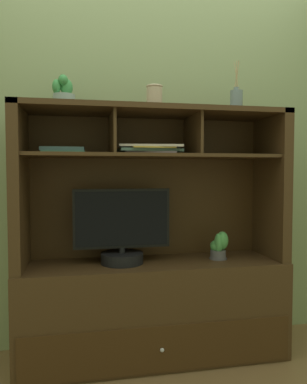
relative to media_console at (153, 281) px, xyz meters
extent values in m
cube|color=brown|center=(0.00, -0.01, -0.47)|extent=(6.00, 6.00, 0.02)
cube|color=gray|center=(0.00, 0.25, 0.94)|extent=(6.00, 0.02, 2.80)
cube|color=#432D18|center=(0.00, -0.01, -0.17)|extent=(1.60, 0.45, 0.59)
cube|color=#3D2611|center=(0.00, -0.24, -0.31)|extent=(1.53, 0.01, 0.26)
sphere|color=silver|center=(0.00, -0.25, -0.31)|extent=(0.02, 0.02, 0.02)
cube|color=#432D18|center=(-0.77, -0.01, 0.58)|extent=(0.06, 0.42, 0.92)
cube|color=#432D18|center=(0.77, -0.01, 0.58)|extent=(0.06, 0.42, 0.92)
cube|color=#3D2611|center=(0.00, 0.19, 0.57)|extent=(1.54, 0.02, 0.89)
cube|color=#432D18|center=(0.00, -0.01, 1.03)|extent=(1.60, 0.42, 0.03)
cube|color=#432D18|center=(0.00, -0.01, 0.76)|extent=(1.48, 0.38, 0.02)
cube|color=#432D18|center=(-0.25, -0.01, 0.89)|extent=(0.02, 0.36, 0.24)
cube|color=#432D18|center=(0.25, -0.01, 0.89)|extent=(0.02, 0.36, 0.24)
cylinder|color=black|center=(-0.19, -0.01, 0.15)|extent=(0.25, 0.25, 0.06)
cylinder|color=black|center=(-0.19, -0.01, 0.20)|extent=(0.04, 0.04, 0.03)
cube|color=black|center=(-0.19, -0.01, 0.39)|extent=(0.57, 0.03, 0.35)
cube|color=black|center=(-0.19, -0.03, 0.39)|extent=(0.54, 0.00, 0.32)
cylinder|color=#565258|center=(0.41, -0.02, 0.15)|extent=(0.10, 0.10, 0.06)
cylinder|color=#565258|center=(0.41, -0.02, 0.13)|extent=(0.11, 0.11, 0.01)
ellipsoid|color=#4FA151|center=(0.44, -0.02, 0.24)|extent=(0.08, 0.07, 0.11)
ellipsoid|color=#4FA151|center=(0.40, 0.00, 0.20)|extent=(0.06, 0.08, 0.07)
ellipsoid|color=#4FA151|center=(0.41, -0.03, 0.22)|extent=(0.05, 0.07, 0.13)
cube|color=#6A5962|center=(-0.02, -0.03, 0.78)|extent=(0.32, 0.25, 0.01)
cube|color=#506F65|center=(-0.03, -0.03, 0.79)|extent=(0.38, 0.22, 0.02)
cube|color=gold|center=(-0.02, -0.03, 0.81)|extent=(0.25, 0.26, 0.01)
cube|color=beige|center=(-0.02, -0.04, 0.82)|extent=(0.39, 0.26, 0.01)
cube|color=#407965|center=(-0.52, 0.01, 0.78)|extent=(0.25, 0.24, 0.01)
cube|color=#4A6970|center=(-0.53, 0.01, 0.80)|extent=(0.25, 0.19, 0.02)
cylinder|color=slate|center=(0.52, -0.03, 1.11)|extent=(0.08, 0.08, 0.13)
cylinder|color=slate|center=(0.52, -0.03, 1.18)|extent=(0.03, 0.03, 0.02)
cylinder|color=tan|center=(0.52, -0.03, 1.26)|extent=(0.00, 0.04, 0.18)
cylinder|color=tan|center=(0.52, -0.02, 1.26)|extent=(0.03, 0.01, 0.18)
cylinder|color=tan|center=(0.52, -0.02, 1.26)|extent=(0.02, 0.02, 0.18)
cylinder|color=tan|center=(0.52, -0.03, 1.26)|extent=(0.02, 0.03, 0.18)
cylinder|color=tan|center=(0.52, -0.03, 1.26)|extent=(0.02, 0.01, 0.18)
cylinder|color=#89A19A|center=(-0.52, 0.01, 1.08)|extent=(0.12, 0.12, 0.07)
cylinder|color=#89A19A|center=(-0.52, 0.01, 1.05)|extent=(0.14, 0.14, 0.01)
ellipsoid|color=#3B8E48|center=(-0.50, 0.00, 1.15)|extent=(0.07, 0.06, 0.09)
ellipsoid|color=#3B8E48|center=(-0.52, 0.02, 1.16)|extent=(0.07, 0.05, 0.07)
ellipsoid|color=#3B8E48|center=(-0.56, 0.00, 1.15)|extent=(0.05, 0.07, 0.08)
ellipsoid|color=#3B8E48|center=(-0.52, -0.01, 1.19)|extent=(0.06, 0.07, 0.06)
cylinder|color=tan|center=(0.00, -0.04, 1.10)|extent=(0.09, 0.09, 0.12)
torus|color=tan|center=(0.00, -0.04, 1.17)|extent=(0.10, 0.10, 0.01)
camera|label=1|loc=(-0.43, -2.19, 0.66)|focal=34.57mm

